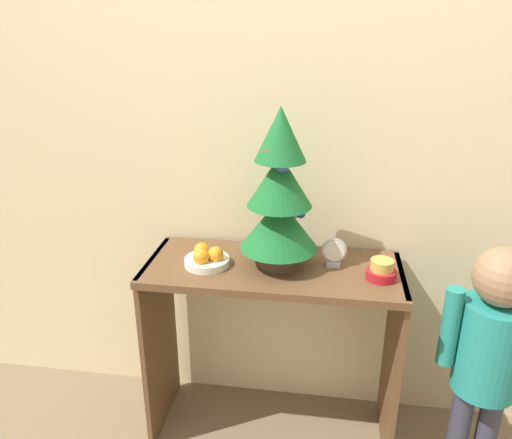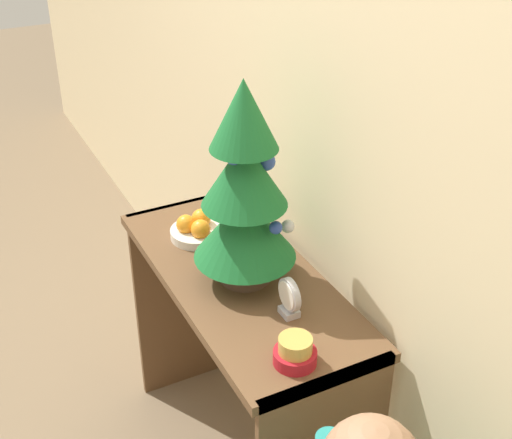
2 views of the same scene
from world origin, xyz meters
TOP-DOWN VIEW (x-y plane):
  - back_wall at (0.00, 0.46)m, footprint 7.00×0.05m
  - console_table at (0.00, 0.21)m, footprint 0.98×0.42m
  - mini_tree at (0.02, 0.21)m, footprint 0.29×0.29m
  - fruit_bowl at (-0.25, 0.18)m, footprint 0.17×0.17m
  - singing_bowl at (0.40, 0.16)m, footprint 0.11×0.11m
  - desk_clock at (0.23, 0.24)m, footprint 0.09×0.04m

SIDE VIEW (x-z plane):
  - console_table at x=0.00m, z-range 0.19..0.99m
  - fruit_bowl at x=-0.25m, z-range 0.78..0.86m
  - singing_bowl at x=0.40m, z-range 0.79..0.86m
  - desk_clock at x=0.23m, z-range 0.79..0.91m
  - mini_tree at x=0.02m, z-range 0.78..1.38m
  - back_wall at x=0.00m, z-range 0.00..2.50m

